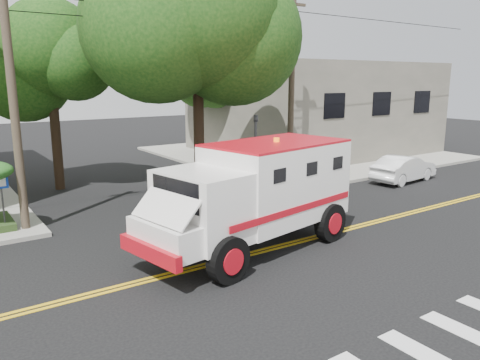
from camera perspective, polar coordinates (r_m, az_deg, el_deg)
ground at (r=14.41m, az=2.85°, el=-8.60°), size 100.00×100.00×0.00m
sidewalk_ne at (r=32.88m, az=7.34°, el=3.31°), size 17.00×17.00×0.15m
building_right at (r=33.93m, az=8.83°, el=8.77°), size 14.00×12.00×6.00m
utility_pole_left at (r=16.90m, az=-25.95°, el=8.92°), size 0.28×0.28×9.00m
utility_pole_right at (r=22.26m, az=6.27°, el=10.57°), size 0.28×0.28×9.00m
tree_main at (r=19.81m, az=-3.68°, el=18.24°), size 6.08×5.70×9.85m
tree_left at (r=23.15m, az=-21.24°, el=12.94°), size 4.48×4.20×7.70m
tree_right at (r=31.48m, az=-1.74°, el=14.01°), size 4.80×4.50×8.20m
traffic_signal at (r=20.43m, az=1.89°, el=4.09°), size 0.15×0.18×3.60m
accessibility_sign at (r=17.39m, az=-27.02°, el=-1.59°), size 0.45×0.10×2.02m
armored_truck at (r=14.12m, az=1.95°, el=-1.25°), size 7.41×3.87×3.22m
parked_sedan at (r=25.12m, az=19.33°, el=1.34°), size 4.19×1.84×1.34m
pedestrian_a at (r=21.87m, az=5.06°, el=1.24°), size 0.65×0.48×1.63m
pedestrian_b at (r=23.55m, az=1.70°, el=2.19°), size 0.98×0.86×1.73m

